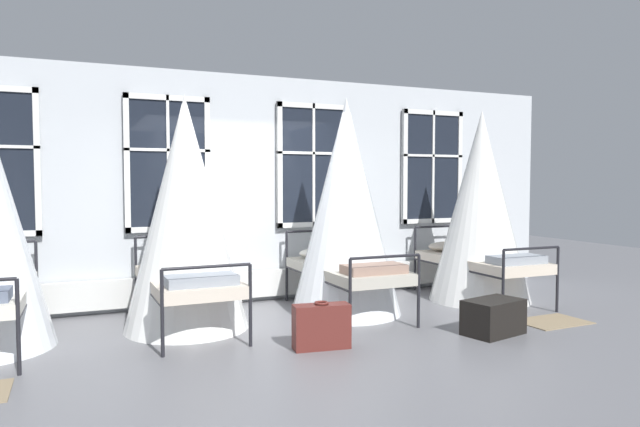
% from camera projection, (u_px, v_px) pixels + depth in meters
% --- Properties ---
extents(ground, '(21.63, 21.63, 0.00)m').
position_uv_depth(ground, '(277.00, 325.00, 6.64)').
color(ground, slate).
extents(back_wall_with_windows, '(10.07, 0.10, 3.09)m').
position_uv_depth(back_wall_with_windows, '(242.00, 189.00, 7.88)').
color(back_wall_with_windows, silver).
rests_on(back_wall_with_windows, ground).
extents(window_bank, '(7.11, 0.10, 2.68)m').
position_uv_depth(window_bank, '(245.00, 225.00, 7.80)').
color(window_bank, black).
rests_on(window_bank, ground).
extents(cot_second, '(1.38, 2.02, 2.61)m').
position_uv_depth(cot_second, '(186.00, 216.00, 6.41)').
color(cot_second, black).
rests_on(cot_second, ground).
extents(cot_third, '(1.38, 2.01, 2.69)m').
position_uv_depth(cot_third, '(346.00, 210.00, 7.17)').
color(cot_third, black).
rests_on(cot_third, ground).
extents(cot_fourth, '(1.38, 2.01, 2.63)m').
position_uv_depth(cot_fourth, '(481.00, 209.00, 7.96)').
color(cot_fourth, black).
rests_on(cot_fourth, ground).
extents(rug_fourth, '(0.82, 0.59, 0.01)m').
position_uv_depth(rug_fourth, '(552.00, 322.00, 6.76)').
color(rug_fourth, '#8E7A5B').
rests_on(rug_fourth, ground).
extents(suitcase_dark, '(0.58, 0.28, 0.47)m').
position_uv_depth(suitcase_dark, '(321.00, 326.00, 5.68)').
color(suitcase_dark, '#5B231E').
rests_on(suitcase_dark, ground).
extents(travel_trunk, '(0.71, 0.54, 0.38)m').
position_uv_depth(travel_trunk, '(493.00, 317.00, 6.21)').
color(travel_trunk, black).
rests_on(travel_trunk, ground).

